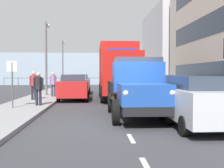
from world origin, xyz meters
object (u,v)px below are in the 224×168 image
pedestrian_couple_b (38,86)px  pedestrian_by_lamp (53,82)px  truck_vintage_blue (138,89)px  street_sign (12,76)px  car_black_kerbside_2 (140,85)px  car_red_oppositeside_0 (74,87)px  lorry_cargo_red (118,70)px  lamp_post_far (63,59)px  lamp_post_promenade (47,51)px  car_teal_kerbside_3 (132,83)px  pedestrian_in_dark_coat (34,83)px  car_grey_oppositeside_1 (79,84)px  car_navy_kerbside_1 (157,90)px  car_silver_kerbside_near (196,100)px

pedestrian_couple_b → pedestrian_by_lamp: bearing=-89.3°
truck_vintage_blue → street_sign: 6.25m
car_black_kerbside_2 → car_red_oppositeside_0: size_ratio=0.97×
lorry_cargo_red → lamp_post_far: bearing=-68.9°
pedestrian_couple_b → lamp_post_far: (0.90, -19.16, 2.37)m
lamp_post_promenade → car_black_kerbside_2: bearing=171.7°
car_teal_kerbside_3 → pedestrian_couple_b: 12.96m
lorry_cargo_red → truck_vintage_blue: bearing=90.5°
car_red_oppositeside_0 → pedestrian_in_dark_coat: pedestrian_in_dark_coat is taller
pedestrian_by_lamp → street_sign: bearing=81.8°
car_grey_oppositeside_1 → pedestrian_couple_b: (1.52, 10.23, 0.26)m
pedestrian_in_dark_coat → pedestrian_by_lamp: pedestrian_in_dark_coat is taller
lamp_post_promenade → car_grey_oppositeside_1: bearing=-128.7°
car_grey_oppositeside_1 → car_navy_kerbside_1: bearing=116.7°
car_teal_kerbside_3 → car_silver_kerbside_near: bearing=90.0°
pedestrian_couple_b → lamp_post_promenade: bearing=-83.7°
lamp_post_far → truck_vintage_blue: bearing=103.6°
car_silver_kerbside_near → lorry_cargo_red: bearing=-80.3°
car_navy_kerbside_1 → lamp_post_far: size_ratio=0.70×
car_red_oppositeside_0 → car_navy_kerbside_1: bearing=143.5°
pedestrian_couple_b → pedestrian_in_dark_coat: (0.92, -3.16, 0.04)m
pedestrian_couple_b → pedestrian_in_dark_coat: size_ratio=0.96×
truck_vintage_blue → pedestrian_couple_b: truck_vintage_blue is taller
lorry_cargo_red → car_red_oppositeside_0: bearing=15.6°
car_black_kerbside_2 → pedestrian_by_lamp: 6.44m
truck_vintage_blue → pedestrian_by_lamp: size_ratio=3.22×
car_grey_oppositeside_1 → pedestrian_by_lamp: bearing=70.9°
car_navy_kerbside_1 → lorry_cargo_red: bearing=-67.8°
pedestrian_by_lamp → lamp_post_promenade: (0.74, -1.68, 2.35)m
car_red_oppositeside_0 → lamp_post_far: 15.38m
car_grey_oppositeside_1 → lamp_post_promenade: (2.33, 2.91, 2.64)m
truck_vintage_blue → car_grey_oppositeside_1: 14.23m
car_navy_kerbside_1 → lamp_post_promenade: (7.14, -6.67, 2.65)m
lorry_cargo_red → car_silver_kerbside_near: lorry_cargo_red is taller
pedestrian_in_dark_coat → car_grey_oppositeside_1: bearing=-109.0°
lamp_post_promenade → lorry_cargo_red: bearing=157.0°
lorry_cargo_red → lamp_post_promenade: lamp_post_promenade is taller
car_red_oppositeside_0 → car_silver_kerbside_near: bearing=116.4°
pedestrian_couple_b → pedestrian_in_dark_coat: bearing=-73.8°
lamp_post_promenade → lamp_post_far: 11.84m
truck_vintage_blue → car_teal_kerbside_3: (-1.72, -14.96, -0.28)m
lorry_cargo_red → car_black_kerbside_2: lorry_cargo_red is taller
truck_vintage_blue → lamp_post_far: size_ratio=1.01×
car_teal_kerbside_3 → pedestrian_by_lamp: (6.40, 5.67, 0.29)m
pedestrian_couple_b → car_navy_kerbside_1: bearing=-174.2°
car_red_oppositeside_0 → lamp_post_promenade: bearing=-53.1°
car_black_kerbside_2 → pedestrian_by_lamp: bearing=5.7°
car_silver_kerbside_near → car_grey_oppositeside_1: bearing=-73.0°
car_silver_kerbside_near → lamp_post_far: lamp_post_far is taller
lamp_post_promenade → street_sign: (0.22, 8.34, -1.86)m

